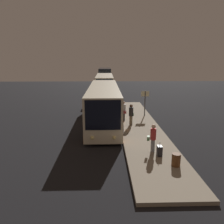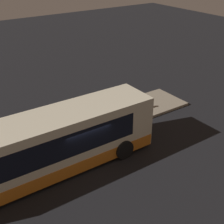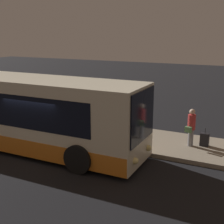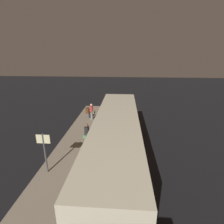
# 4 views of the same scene
# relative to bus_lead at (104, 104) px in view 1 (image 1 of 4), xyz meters

# --- Properties ---
(ground) EXTENTS (80.00, 80.00, 0.00)m
(ground) POSITION_rel_bus_lead_xyz_m (2.06, -0.30, -1.58)
(ground) COLOR black
(platform) EXTENTS (20.00, 3.20, 0.18)m
(platform) POSITION_rel_bus_lead_xyz_m (2.06, 2.90, -1.48)
(platform) COLOR gray
(platform) RESTS_ON ground
(bus_lead) EXTENTS (12.43, 2.81, 3.15)m
(bus_lead) POSITION_rel_bus_lead_xyz_m (0.00, 0.00, 0.00)
(bus_lead) COLOR beige
(bus_lead) RESTS_ON ground
(bus_second) EXTENTS (10.93, 2.70, 3.21)m
(bus_second) POSITION_rel_bus_lead_xyz_m (-13.76, 0.00, 0.02)
(bus_second) COLOR beige
(bus_second) RESTS_ON ground
(bus_third) EXTENTS (10.40, 2.87, 3.76)m
(bus_third) POSITION_rel_bus_lead_xyz_m (-26.32, 0.00, 0.11)
(bus_third) COLOR #2D704C
(bus_third) RESTS_ON ground
(passenger_boarding) EXTENTS (0.61, 0.51, 1.75)m
(passenger_boarding) POSITION_rel_bus_lead_xyz_m (2.01, 2.23, -0.44)
(passenger_boarding) COLOR #6B604C
(passenger_boarding) RESTS_ON platform
(passenger_waiting) EXTENTS (0.43, 0.57, 1.66)m
(passenger_waiting) POSITION_rel_bus_lead_xyz_m (7.38, 2.88, -0.49)
(passenger_waiting) COLOR gray
(passenger_waiting) RESTS_ON platform
(passenger_with_bags) EXTENTS (0.66, 0.51, 1.76)m
(passenger_with_bags) POSITION_rel_bus_lead_xyz_m (0.76, 1.71, -0.45)
(passenger_with_bags) COLOR #2D2D33
(passenger_with_bags) RESTS_ON platform
(suitcase) EXTENTS (0.38, 0.26, 0.82)m
(suitcase) POSITION_rel_bus_lead_xyz_m (7.94, 3.16, -1.10)
(suitcase) COLOR black
(suitcase) RESTS_ON platform
(sign_post) EXTENTS (0.10, 0.76, 2.42)m
(sign_post) POSITION_rel_bus_lead_xyz_m (-1.14, 3.91, 0.17)
(sign_post) COLOR #4C4C51
(sign_post) RESTS_ON platform
(trash_bin) EXTENTS (0.44, 0.44, 0.65)m
(trash_bin) POSITION_rel_bus_lead_xyz_m (9.17, 3.70, -1.07)
(trash_bin) COLOR #593319
(trash_bin) RESTS_ON platform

